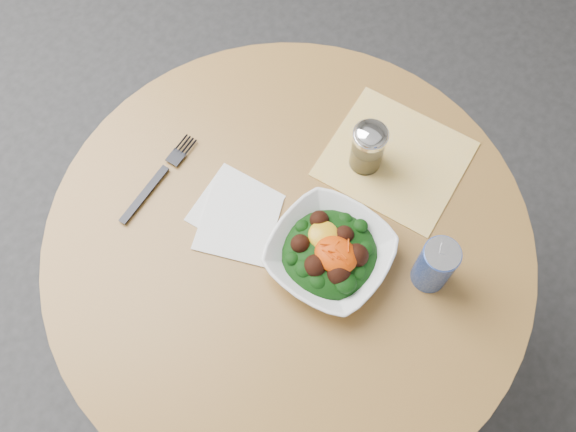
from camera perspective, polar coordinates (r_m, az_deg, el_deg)
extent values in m
plane|color=#2C2C2E|center=(1.89, 0.03, -10.49)|extent=(6.00, 6.00, 0.00)
cylinder|color=black|center=(1.87, 0.03, -10.39)|extent=(0.52, 0.52, 0.03)
cylinder|color=black|center=(1.54, 0.03, -7.59)|extent=(0.10, 0.10, 0.71)
cylinder|color=#B28840|center=(1.19, 0.04, -2.72)|extent=(0.90, 0.90, 0.04)
cube|color=#FBAB0D|center=(1.26, 9.51, 5.03)|extent=(0.27, 0.25, 0.00)
cube|color=white|center=(1.20, -4.71, 0.71)|extent=(0.15, 0.15, 0.00)
cube|color=white|center=(1.18, -4.46, -0.69)|extent=(0.18, 0.18, 0.00)
imported|color=white|center=(1.14, 3.71, -3.38)|extent=(0.21, 0.21, 0.05)
ellipsoid|color=black|center=(1.14, 3.71, -3.41)|extent=(0.17, 0.17, 0.06)
ellipsoid|color=gold|center=(1.12, 3.18, -1.69)|extent=(0.05, 0.05, 0.02)
ellipsoid|color=#D94E04|center=(1.11, 4.29, -3.46)|extent=(0.08, 0.07, 0.04)
cube|color=black|center=(1.23, -12.64, 1.88)|extent=(0.02, 0.14, 0.00)
cube|color=black|center=(1.26, -9.52, 5.67)|extent=(0.03, 0.07, 0.00)
cylinder|color=silver|center=(1.20, 7.07, 5.87)|extent=(0.06, 0.06, 0.09)
cylinder|color=olive|center=(1.22, 6.96, 5.41)|extent=(0.05, 0.05, 0.05)
cylinder|color=silver|center=(1.16, 7.36, 7.10)|extent=(0.07, 0.07, 0.01)
ellipsoid|color=silver|center=(1.15, 7.40, 7.24)|extent=(0.06, 0.06, 0.03)
cylinder|color=navy|center=(1.12, 12.94, -4.30)|extent=(0.06, 0.06, 0.12)
cylinder|color=silver|center=(1.06, 13.61, -3.24)|extent=(0.06, 0.06, 0.00)
cube|color=silver|center=(1.07, 13.72, -2.81)|extent=(0.02, 0.02, 0.00)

